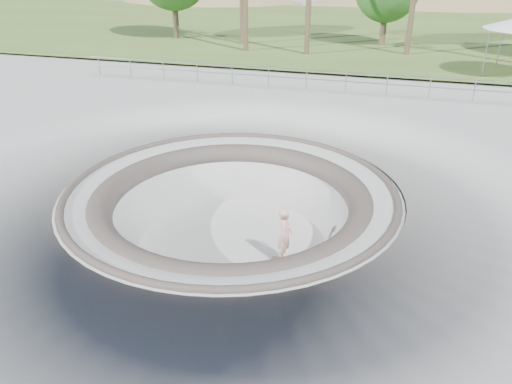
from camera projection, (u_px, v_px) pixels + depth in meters
The scene contains 7 objects.
ground at pixel (231, 190), 15.34m from camera, with size 180.00×180.00×0.00m, color #ACACA6.
skate_bowl at pixel (232, 241), 16.14m from camera, with size 14.00×14.00×4.10m.
grass_strip at pixel (353, 29), 44.57m from camera, with size 180.00×36.00×0.12m.
distant_hills at pixel (396, 62), 66.80m from camera, with size 103.20×45.00×28.60m.
safety_railing at pixel (307, 79), 25.39m from camera, with size 25.00×0.06×1.03m.
skateboard at pixel (284, 260), 15.17m from camera, with size 0.77×0.22×0.08m.
skater at pixel (285, 235), 14.78m from camera, with size 0.63×0.41×1.72m, color tan.
Camera 1 is at (4.58, -13.05, 6.69)m, focal length 35.00 mm.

